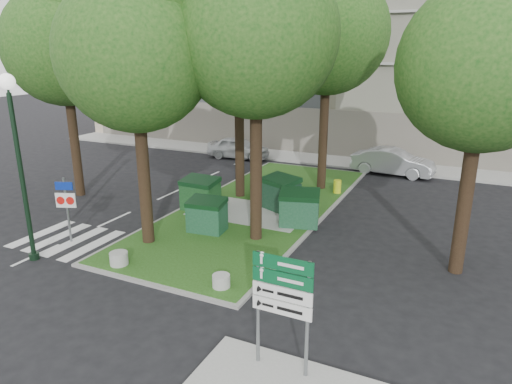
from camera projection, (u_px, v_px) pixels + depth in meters
The scene contains 25 objects.
ground at pixel (137, 281), 14.33m from camera, with size 120.00×120.00×0.00m, color black.
median_island at pixel (259, 207), 21.01m from camera, with size 6.00×16.00×0.12m, color #234614.
median_kerb at pixel (259, 207), 21.02m from camera, with size 6.30×16.30×0.10m, color gray.
building_sidewalk at pixel (319, 159), 30.29m from camera, with size 42.00×3.00×0.12m, color #999993.
zebra_crossing at pixel (84, 243), 17.15m from camera, with size 5.00×3.00×0.01m, color silver.
apartment_building at pixel (354, 37), 34.42m from camera, with size 41.00×12.00×16.00m, color tan.
tree_median_near_left at pixel (137, 38), 14.96m from camera, with size 5.20×5.20×10.53m.
tree_median_near_right at pixel (259, 17), 15.06m from camera, with size 5.60×5.60×11.46m.
tree_median_mid at pixel (241, 50), 20.47m from camera, with size 4.80×4.80×9.99m.
tree_median_far at pixel (331, 20), 21.35m from camera, with size 5.80×5.80×11.93m.
tree_street_left at pixel (64, 34), 20.75m from camera, with size 5.40×5.40×11.00m.
tree_street_right at pixel (490, 49), 12.92m from camera, with size 5.00×5.00×10.06m.
dumpster_a at pixel (200, 194), 20.30m from camera, with size 1.63×1.16×1.49m.
dumpster_b at pixel (207, 215), 17.87m from camera, with size 1.55×1.17×1.35m.
dumpster_c at pixel (280, 193), 20.36m from camera, with size 1.97×1.73×1.52m.
dumpster_d at pixel (299, 208), 18.47m from camera, with size 1.84×1.51×1.48m.
bollard_left at pixel (119, 258), 15.13m from camera, with size 0.60×0.60×0.43m, color #A4A49F.
bollard_right at pixel (221, 281), 13.69m from camera, with size 0.54×0.54×0.38m, color #ACACA7.
bollard_mid at pixel (205, 223), 18.27m from camera, with size 0.56×0.56×0.40m, color #A7A7A2.
litter_bin at pixel (337, 186), 22.80m from camera, with size 0.38×0.38×0.66m, color #C6D719.
street_lamp at pixel (17, 148), 14.69m from camera, with size 0.50×0.50×6.27m.
traffic_sign_pole at pixel (66, 201), 16.84m from camera, with size 0.72×0.31×2.51m.
directional_sign at pixel (283, 296), 9.69m from camera, with size 1.37×0.09×2.73m.
car_white at pixel (238, 148), 30.66m from camera, with size 1.69×4.19×1.43m, color silver.
car_silver at pixel (393, 162), 26.54m from camera, with size 1.62×4.66×1.54m, color #A8ABB0.
Camera 1 is at (8.88, -10.03, 6.90)m, focal length 32.00 mm.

